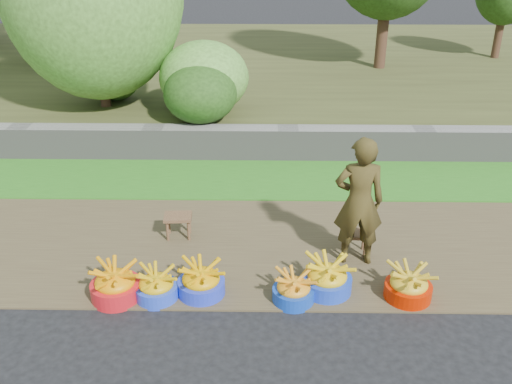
{
  "coord_description": "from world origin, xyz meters",
  "views": [
    {
      "loc": [
        -0.38,
        -4.75,
        3.73
      ],
      "look_at": [
        -0.48,
        1.3,
        0.75
      ],
      "focal_mm": 40.0,
      "sensor_mm": 36.0,
      "label": 1
    }
  ],
  "objects_px": {
    "basin_d": "(294,289)",
    "basin_e": "(327,278)",
    "basin_a": "(115,284)",
    "vendor_woman": "(359,202)",
    "basin_c": "(201,281)",
    "stool_left": "(178,220)",
    "basin_b": "(156,286)",
    "basin_f": "(409,286)",
    "stool_right": "(354,237)"
  },
  "relations": [
    {
      "from": "basin_d",
      "to": "basin_e",
      "type": "bearing_deg",
      "value": 25.05
    },
    {
      "from": "basin_a",
      "to": "vendor_woman",
      "type": "xyz_separation_m",
      "value": [
        2.64,
        0.76,
        0.62
      ]
    },
    {
      "from": "basin_e",
      "to": "vendor_woman",
      "type": "relative_size",
      "value": 0.35
    },
    {
      "from": "basin_a",
      "to": "basin_d",
      "type": "relative_size",
      "value": 1.2
    },
    {
      "from": "basin_a",
      "to": "vendor_woman",
      "type": "distance_m",
      "value": 2.82
    },
    {
      "from": "basin_c",
      "to": "stool_left",
      "type": "relative_size",
      "value": 1.42
    },
    {
      "from": "basin_a",
      "to": "basin_c",
      "type": "height_order",
      "value": "basin_a"
    },
    {
      "from": "stool_left",
      "to": "basin_b",
      "type": "bearing_deg",
      "value": -92.79
    },
    {
      "from": "basin_e",
      "to": "basin_f",
      "type": "bearing_deg",
      "value": -7.14
    },
    {
      "from": "basin_b",
      "to": "basin_f",
      "type": "relative_size",
      "value": 0.93
    },
    {
      "from": "basin_c",
      "to": "basin_e",
      "type": "bearing_deg",
      "value": 2.97
    },
    {
      "from": "basin_a",
      "to": "stool_left",
      "type": "relative_size",
      "value": 1.49
    },
    {
      "from": "stool_right",
      "to": "basin_c",
      "type": "bearing_deg",
      "value": -154.35
    },
    {
      "from": "basin_a",
      "to": "basin_e",
      "type": "distance_m",
      "value": 2.27
    },
    {
      "from": "basin_e",
      "to": "vendor_woman",
      "type": "distance_m",
      "value": 0.95
    },
    {
      "from": "basin_c",
      "to": "vendor_woman",
      "type": "xyz_separation_m",
      "value": [
        1.74,
        0.68,
        0.63
      ]
    },
    {
      "from": "basin_e",
      "to": "stool_left",
      "type": "distance_m",
      "value": 2.09
    },
    {
      "from": "basin_a",
      "to": "basin_c",
      "type": "xyz_separation_m",
      "value": [
        0.9,
        0.08,
        -0.01
      ]
    },
    {
      "from": "basin_d",
      "to": "basin_e",
      "type": "relative_size",
      "value": 0.83
    },
    {
      "from": "basin_a",
      "to": "basin_f",
      "type": "distance_m",
      "value": 3.12
    },
    {
      "from": "basin_c",
      "to": "basin_f",
      "type": "height_order",
      "value": "basin_c"
    },
    {
      "from": "basin_a",
      "to": "basin_b",
      "type": "xyz_separation_m",
      "value": [
        0.43,
        0.01,
        -0.02
      ]
    },
    {
      "from": "basin_a",
      "to": "basin_d",
      "type": "bearing_deg",
      "value": -0.71
    },
    {
      "from": "basin_c",
      "to": "stool_left",
      "type": "xyz_separation_m",
      "value": [
        -0.41,
        1.19,
        0.09
      ]
    },
    {
      "from": "vendor_woman",
      "to": "stool_left",
      "type": "bearing_deg",
      "value": -13.68
    },
    {
      "from": "basin_d",
      "to": "basin_f",
      "type": "height_order",
      "value": "basin_f"
    },
    {
      "from": "vendor_woman",
      "to": "basin_a",
      "type": "bearing_deg",
      "value": 15.78
    },
    {
      "from": "basin_d",
      "to": "basin_e",
      "type": "distance_m",
      "value": 0.41
    },
    {
      "from": "basin_c",
      "to": "basin_f",
      "type": "xyz_separation_m",
      "value": [
        2.21,
        -0.04,
        -0.0
      ]
    },
    {
      "from": "basin_a",
      "to": "basin_e",
      "type": "bearing_deg",
      "value": 3.77
    },
    {
      "from": "basin_f",
      "to": "stool_right",
      "type": "height_order",
      "value": "basin_f"
    },
    {
      "from": "vendor_woman",
      "to": "basin_b",
      "type": "bearing_deg",
      "value": 18.55
    },
    {
      "from": "basin_f",
      "to": "vendor_woman",
      "type": "relative_size",
      "value": 0.32
    },
    {
      "from": "basin_a",
      "to": "vendor_woman",
      "type": "height_order",
      "value": "vendor_woman"
    },
    {
      "from": "stool_left",
      "to": "stool_right",
      "type": "relative_size",
      "value": 1.09
    },
    {
      "from": "basin_d",
      "to": "stool_left",
      "type": "distance_m",
      "value": 1.91
    },
    {
      "from": "basin_b",
      "to": "stool_right",
      "type": "height_order",
      "value": "basin_b"
    },
    {
      "from": "stool_left",
      "to": "vendor_woman",
      "type": "relative_size",
      "value": 0.23
    },
    {
      "from": "basin_f",
      "to": "basin_d",
      "type": "bearing_deg",
      "value": -176.93
    },
    {
      "from": "basin_d",
      "to": "vendor_woman",
      "type": "height_order",
      "value": "vendor_woman"
    },
    {
      "from": "basin_b",
      "to": "basin_c",
      "type": "relative_size",
      "value": 0.91
    },
    {
      "from": "basin_c",
      "to": "vendor_woman",
      "type": "bearing_deg",
      "value": 21.29
    },
    {
      "from": "vendor_woman",
      "to": "basin_d",
      "type": "bearing_deg",
      "value": 45.88
    },
    {
      "from": "basin_d",
      "to": "vendor_woman",
      "type": "xyz_separation_m",
      "value": [
        0.75,
        0.78,
        0.65
      ]
    },
    {
      "from": "basin_b",
      "to": "stool_left",
      "type": "distance_m",
      "value": 1.27
    },
    {
      "from": "basin_c",
      "to": "vendor_woman",
      "type": "distance_m",
      "value": 1.97
    },
    {
      "from": "basin_c",
      "to": "basin_a",
      "type": "bearing_deg",
      "value": -175.02
    },
    {
      "from": "basin_b",
      "to": "vendor_woman",
      "type": "distance_m",
      "value": 2.42
    },
    {
      "from": "basin_e",
      "to": "stool_left",
      "type": "relative_size",
      "value": 1.5
    },
    {
      "from": "basin_c",
      "to": "vendor_woman",
      "type": "relative_size",
      "value": 0.33
    }
  ]
}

